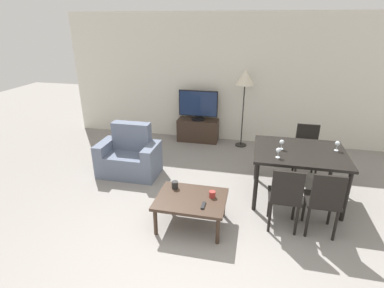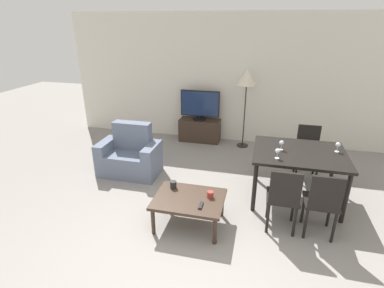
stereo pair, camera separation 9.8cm
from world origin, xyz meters
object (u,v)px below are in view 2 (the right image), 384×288
Objects in this scene: floor_lamp at (247,80)px; cup_colored_far at (210,194)px; dining_chair_near at (283,196)px; wine_glass_right at (278,152)px; dining_table at (299,157)px; tv_stand at (200,130)px; tv at (200,105)px; dining_chair_near_right at (322,201)px; armchair at (130,156)px; coffee_table at (189,201)px; wine_glass_center at (282,143)px; remote_primary at (201,205)px; cup_white_near at (173,185)px; wine_glass_left at (338,145)px; dining_chair_far at (308,149)px.

cup_colored_far is at bearing -93.95° from floor_lamp.
wine_glass_right is (-0.10, 0.51, 0.37)m from dining_chair_near.
tv_stand is at bearing 133.78° from dining_table.
tv_stand is 0.57m from tv.
armchair is at bearing 161.19° from dining_chair_near_right.
wine_glass_right is at bearing 36.58° from cup_colored_far.
coffee_table is 6.14× the size of wine_glass_center.
floor_lamp is (-1.16, 2.73, 0.91)m from dining_chair_near_right.
tv_stand is at bearing 102.63° from remote_primary.
armchair is at bearing -136.80° from floor_lamp.
cup_colored_far is (-0.19, -2.81, -0.97)m from floor_lamp.
floor_lamp reaches higher than dining_table.
cup_white_near is 0.68× the size of wine_glass_right.
wine_glass_center is at bearing -50.42° from tv.
tv is at bearing 95.01° from cup_white_near.
dining_chair_near_right is at bearing -18.81° from armchair.
wine_glass_right is (1.33, 0.48, 0.42)m from cup_white_near.
cup_colored_far is (0.08, 0.23, 0.03)m from remote_primary.
dining_table is 0.88m from dining_chair_near_right.
cup_white_near is at bearing 178.80° from dining_chair_near.
cup_white_near is 1.66m from wine_glass_center.
wine_glass_left and wine_glass_center have the same top height.
tv_stand is 1.00× the size of coffee_table.
wine_glass_right reaches higher than tv_stand.
tv reaches higher than wine_glass_right.
armchair reaches higher than cup_white_near.
wine_glass_left reaches higher than dining_chair_far.
wine_glass_left is 0.94m from wine_glass_right.
wine_glass_center is at bearing 120.71° from dining_chair_near_right.
tv is at bearing 102.64° from remote_primary.
tv is 0.95× the size of coffee_table.
cup_colored_far is (0.77, -2.89, 0.20)m from tv_stand.
tv is 0.95× the size of dining_chair_near_right.
remote_primary is at bearing -38.21° from coffee_table.
floor_lamp is at bearing 74.98° from cup_white_near.
wine_glass_left is (0.28, -0.70, 0.37)m from dining_chair_far.
cup_white_near is at bearing -150.20° from wine_glass_center.
wine_glass_right is at bearing -115.92° from dining_chair_far.
armchair is 1.16× the size of dining_chair_near_right.
remote_primary is 1.55m from wine_glass_center.
cup_colored_far is (0.77, -2.89, -0.37)m from tv.
dining_chair_near is 1.03m from remote_primary.
armchair is 7.06× the size of wine_glass_right.
dining_chair_near is 6.11× the size of wine_glass_left.
armchair reaches higher than cup_colored_far.
tv_stand is at bearing 124.48° from wine_glass_right.
armchair is 2.57m from wine_glass_center.
dining_chair_near_right is at bearing -0.91° from cup_white_near.
floor_lamp is at bearing 109.39° from wine_glass_center.
wine_glass_center is at bearing 92.77° from dining_chair_near.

